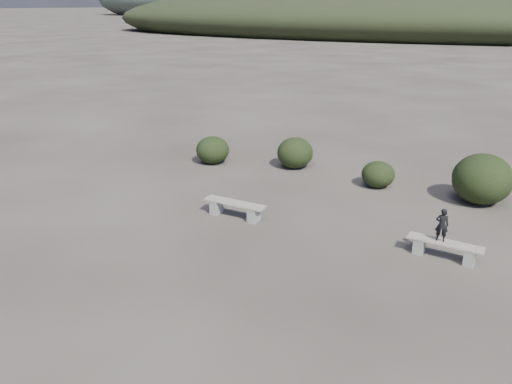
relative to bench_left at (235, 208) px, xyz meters
The scene contains 8 objects.
ground 4.30m from the bench_left, 68.20° to the right, with size 1200.00×1200.00×0.00m, color #322D27.
bench_left is the anchor object (origin of this frame).
bench_right 5.67m from the bench_left, ahead, with size 1.77×0.47×0.44m.
seated_person 5.57m from the bench_left, ahead, with size 0.30×0.20×0.83m, color black.
shrub_a 5.31m from the bench_left, 129.14° to the left, with size 1.26×1.26×1.03m, color black.
shrub_b 5.07m from the bench_left, 93.84° to the left, with size 1.33×1.33×1.14m, color black.
shrub_c 5.31m from the bench_left, 56.39° to the left, with size 1.09×1.09×0.87m, color black.
shrub_d 7.55m from the bench_left, 36.23° to the left, with size 1.76×1.76×1.54m, color black.
Camera 1 is at (5.05, -7.33, 5.74)m, focal length 35.00 mm.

